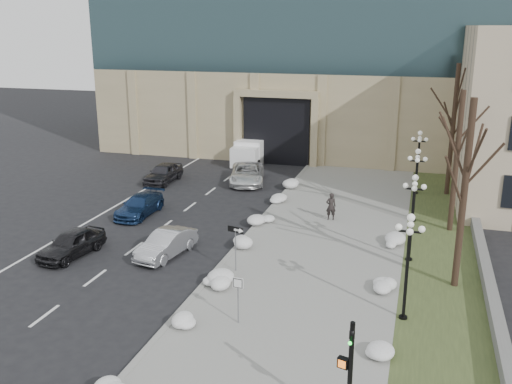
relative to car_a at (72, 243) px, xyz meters
The scene contains 31 objects.
ground 12.31m from the car_a, 41.51° to the right, with size 160.00×160.00×0.00m, color black.
sidewalk 14.00m from the car_a, 24.76° to the left, with size 9.00×40.00×0.12m, color gray.
curb 10.10m from the car_a, 35.54° to the left, with size 0.30×40.00×0.14m, color gray.
grass_strip 20.08m from the car_a, 16.97° to the left, with size 4.00×40.00×0.10m, color #374422.
stone_wall 22.61m from the car_a, 20.34° to the left, with size 0.50×30.00×0.70m, color slate.
car_a is the anchor object (origin of this frame).
car_b 5.10m from the car_a, 16.72° to the left, with size 1.47×4.21×1.39m, color #A9ABB1.
car_c 7.29m from the car_a, 88.09° to the left, with size 1.85×4.54×1.32m, color navy.
car_d 17.53m from the car_a, 74.71° to the left, with size 2.55×5.52×1.53m, color white.
car_e 15.32m from the car_a, 96.75° to the left, with size 1.80×4.48×1.53m, color #2F2E33.
pedestrian 15.75m from the car_a, 37.62° to the left, with size 0.65×0.42×1.77m, color black.
box_truck 24.35m from the car_a, 83.21° to the left, with size 2.61×6.86×2.15m.
one_way_sign 9.42m from the car_a, ahead, with size 0.91×0.37×2.45m.
keep_sign 11.87m from the car_a, 22.42° to the right, with size 0.46×0.08×2.15m.
traffic_signal 18.89m from the car_a, 31.11° to the right, with size 0.65×0.86×3.78m.
snow_clump_b 10.43m from the car_a, 31.33° to the right, with size 1.10×1.60×0.36m, color white.
snow_clump_c 8.98m from the car_a, ahead, with size 1.10×1.60×0.36m, color white.
snow_clump_d 9.23m from the car_a, 23.38° to the left, with size 1.10×1.60×0.36m, color white.
snow_clump_e 11.49m from the car_a, 42.03° to the left, with size 1.10×1.60×0.36m, color white.
snow_clump_f 14.89m from the car_a, 55.96° to the left, with size 1.10×1.60×0.36m, color white.
snow_clump_g 18.45m from the car_a, 62.50° to the left, with size 1.10×1.60×0.36m, color white.
snow_clump_h 17.45m from the car_a, 16.90° to the right, with size 1.10×1.60×0.36m, color white.
snow_clump_i 16.70m from the car_a, ahead, with size 1.10×1.60×0.36m, color white.
snow_clump_j 17.96m from the car_a, 20.48° to the left, with size 1.10×1.60×0.36m, color white.
lamppost_a 17.79m from the car_a, ahead, with size 1.18×1.18×4.76m.
lamppost_b 18.19m from the car_a, 13.98° to the left, with size 1.18×1.18×4.76m.
lamppost_c 20.73m from the car_a, 31.82° to the left, with size 1.18×1.18×4.76m.
lamppost_d 24.76m from the car_a, 44.77° to the left, with size 1.18×1.18×4.76m.
tree_near 20.44m from the car_a, ahead, with size 3.20×3.20×9.00m.
tree_mid 22.54m from the car_a, 26.58° to the left, with size 3.20×3.20×8.50m.
tree_far 27.14m from the car_a, 42.19° to the left, with size 3.20×3.20×9.50m.
Camera 1 is at (8.48, -16.50, 12.00)m, focal length 40.00 mm.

